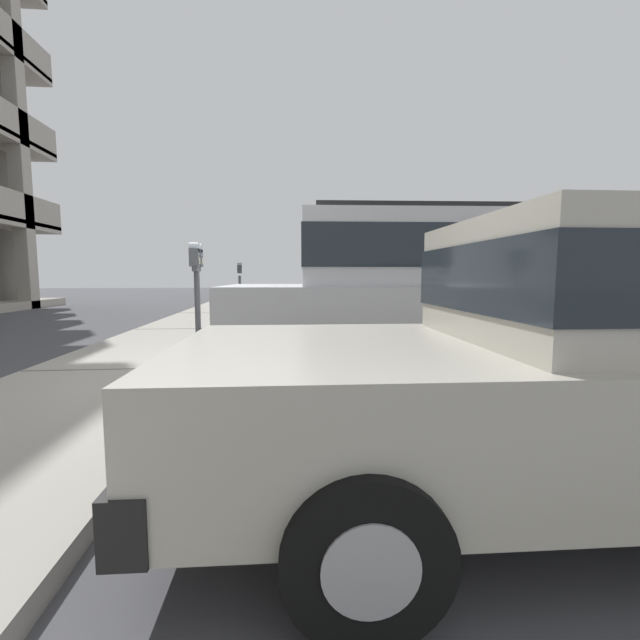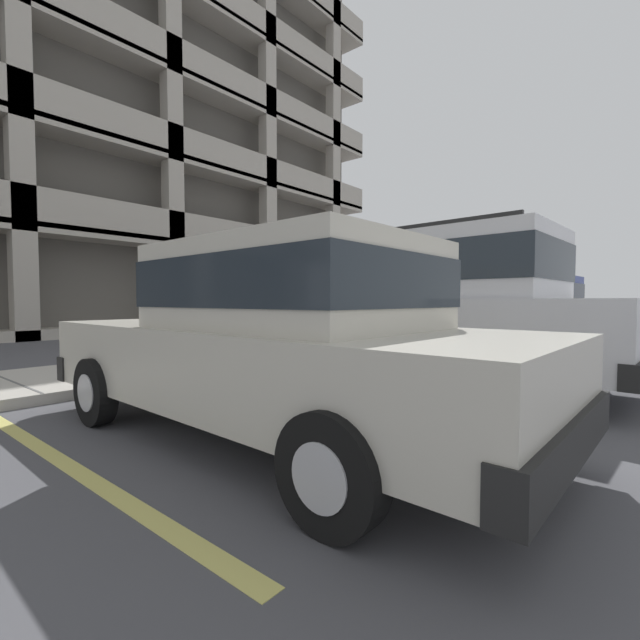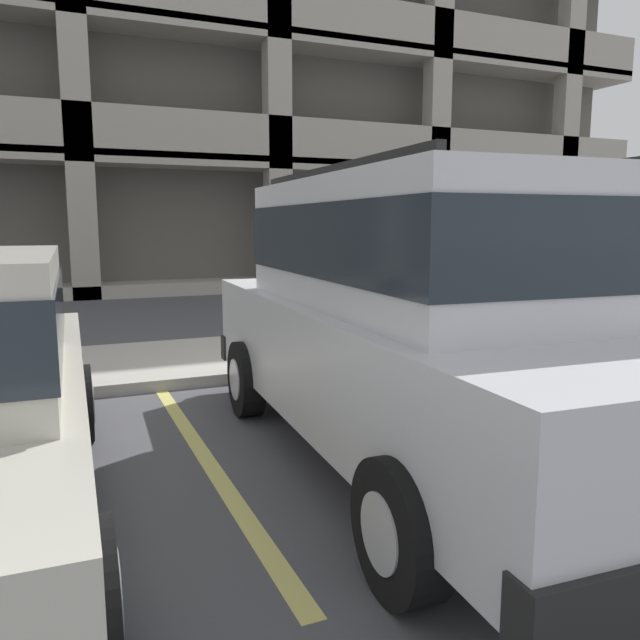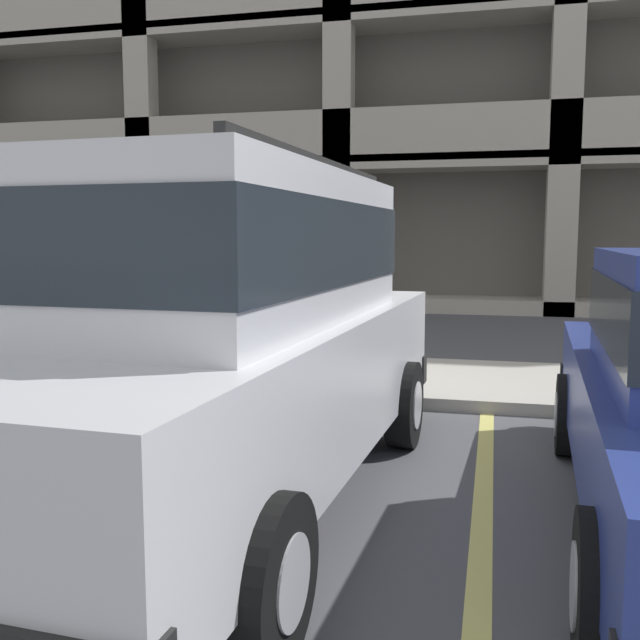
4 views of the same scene
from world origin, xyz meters
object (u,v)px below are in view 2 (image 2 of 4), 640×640
Objects in this scene: red_sedan at (277,337)px; parking_meter_near at (302,292)px; silver_suv at (435,302)px; parking_meter_far at (440,301)px; dark_hatchback at (502,316)px.

parking_meter_near is at bearing 41.15° from red_sedan.
parking_meter_far is at bearing 26.59° from silver_suv.
red_sedan is 3.04× the size of parking_meter_far.
red_sedan and dark_hatchback have the same top height.
silver_suv is at bearing 2.78° from red_sedan.
silver_suv reaches higher than parking_meter_near.
parking_meter_near reaches higher than red_sedan.
parking_meter_far is (5.97, 0.01, -0.17)m from parking_meter_near.
silver_suv reaches higher than parking_meter_far.
parking_meter_near is (3.39, 2.82, 0.44)m from red_sedan.
red_sedan is 9.79m from parking_meter_far.
parking_meter_near is at bearing -179.91° from parking_meter_far.
parking_meter_near reaches higher than dark_hatchback.
red_sedan is at bearing -175.63° from silver_suv.
silver_suv is at bearing -156.40° from parking_meter_far.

